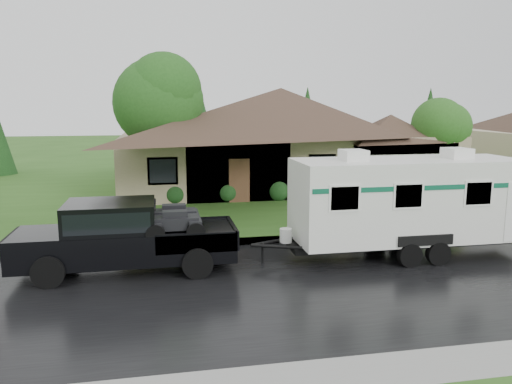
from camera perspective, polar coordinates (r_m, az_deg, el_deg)
The scene contains 10 objects.
ground at distance 15.92m, azimuth 7.72°, elevation -7.59°, with size 140.00×140.00×0.00m, color #2E581B.
road at distance 14.14m, azimuth 10.33°, elevation -9.91°, with size 140.00×8.00×0.01m, color black.
curb at distance 17.96m, azimuth 5.43°, elevation -5.28°, with size 140.00×0.50×0.15m, color gray.
lawn at distance 30.15m, azimuth -1.37°, elevation 0.92°, with size 140.00×26.00×0.15m, color #2E581B.
house_main at distance 29.15m, azimuth 3.47°, elevation 7.55°, with size 19.44×10.80×6.90m.
tree_left_green at distance 23.74m, azimuth -10.91°, elevation 10.40°, with size 4.26×4.26×7.06m.
tree_right_green at distance 28.49m, azimuth 20.55°, elevation 6.93°, with size 3.02×3.02×4.99m.
shrub_row at distance 25.01m, azimuth 5.33°, elevation 0.37°, with size 13.60×1.00×1.00m.
pickup_truck at distance 14.87m, azimuth -15.06°, elevation -4.68°, with size 6.17×2.35×2.06m.
travel_trailer at distance 16.55m, azimuth 16.87°, elevation -0.80°, with size 7.61×2.67×3.42m.
Camera 1 is at (-4.93, -14.38, 4.74)m, focal length 35.00 mm.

